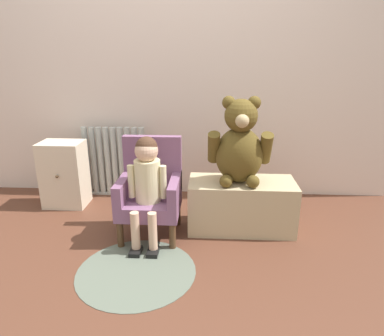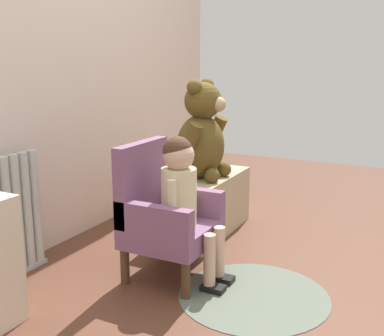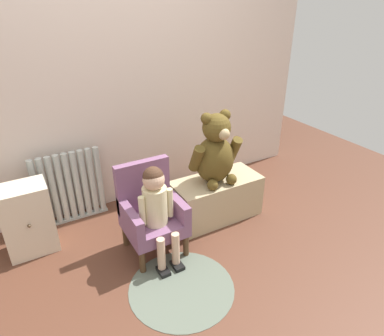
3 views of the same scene
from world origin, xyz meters
name	(u,v)px [view 3 (image 3 of 3)]	position (x,y,z in m)	size (l,w,h in m)	color
ground_plane	(186,277)	(0.00, 0.00, 0.00)	(6.00, 6.00, 0.00)	#573122
back_wall	(112,68)	(0.00, 1.19, 1.20)	(3.80, 0.05, 2.40)	beige
radiator	(70,188)	(-0.50, 1.07, 0.30)	(0.56, 0.05, 0.61)	#AEB6B1
small_dresser	(28,219)	(-0.85, 0.83, 0.27)	(0.34, 0.27, 0.54)	beige
child_armchair	(151,211)	(-0.06, 0.41, 0.32)	(0.41, 0.40, 0.67)	#7B5173
child_figure	(156,202)	(-0.06, 0.30, 0.46)	(0.25, 0.35, 0.71)	beige
low_bench	(216,198)	(0.57, 0.50, 0.18)	(0.74, 0.34, 0.36)	tan
large_teddy_bear	(215,152)	(0.54, 0.49, 0.62)	(0.43, 0.30, 0.59)	brown
floor_rug	(182,288)	(-0.07, -0.07, 0.00)	(0.69, 0.69, 0.01)	#5A6456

